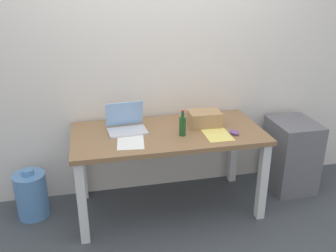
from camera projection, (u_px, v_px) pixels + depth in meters
ground_plane at (168, 206)px, 3.43m from camera, size 8.00×8.00×0.00m
back_wall at (157, 57)px, 3.35m from camera, size 5.20×0.08×2.60m
desk at (168, 142)px, 3.19m from camera, size 1.62×0.78×0.75m
laptop_left at (126, 125)px, 3.14m from camera, size 0.34×0.26×0.24m
beer_bottle at (182, 126)px, 3.04m from camera, size 0.06×0.06×0.22m
computer_mouse at (234, 132)px, 3.09m from camera, size 0.08×0.11×0.03m
cardboard_box at (205, 119)px, 3.25m from camera, size 0.28×0.20×0.13m
paper_sheet_front_left at (131, 142)px, 2.95m from camera, size 0.24×0.32×0.00m
paper_sheet_front_right at (217, 134)px, 3.08m from camera, size 0.21×0.30×0.00m
water_cooler_jug at (32, 195)px, 3.23m from camera, size 0.28×0.28×0.46m
filing_cabinet at (291, 155)px, 3.63m from camera, size 0.40×0.48×0.70m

